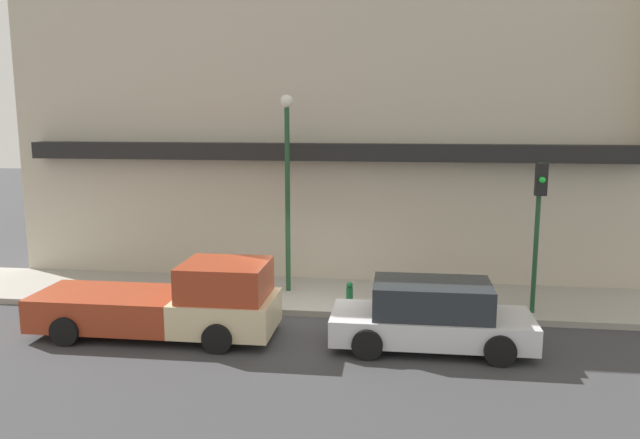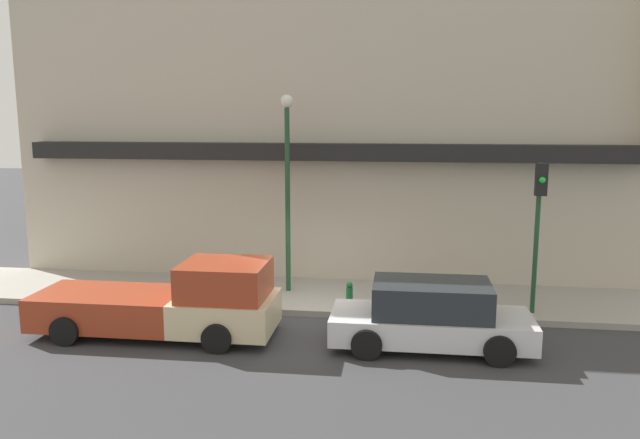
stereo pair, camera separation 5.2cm
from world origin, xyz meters
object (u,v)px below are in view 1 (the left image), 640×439
(parked_car, at_px, (431,316))
(fire_hydrant, at_px, (350,293))
(street_lamp, at_px, (287,171))
(traffic_light, at_px, (539,212))
(pickup_truck, at_px, (172,303))

(parked_car, height_order, fire_hydrant, parked_car)
(street_lamp, height_order, traffic_light, street_lamp)
(pickup_truck, relative_size, fire_hydrant, 9.12)
(parked_car, distance_m, fire_hydrant, 3.19)
(pickup_truck, xyz_separation_m, street_lamp, (2.17, 3.54, 2.86))
(pickup_truck, height_order, fire_hydrant, pickup_truck)
(parked_car, bearing_deg, pickup_truck, -179.80)
(street_lamp, bearing_deg, pickup_truck, -121.42)
(pickup_truck, distance_m, street_lamp, 5.04)
(fire_hydrant, relative_size, street_lamp, 0.11)
(parked_car, xyz_separation_m, traffic_light, (2.70, 2.30, 2.08))
(pickup_truck, xyz_separation_m, fire_hydrant, (4.04, 2.43, -0.31))
(pickup_truck, bearing_deg, parked_car, 0.46)
(fire_hydrant, xyz_separation_m, traffic_light, (4.74, -0.13, 2.34))
(pickup_truck, distance_m, parked_car, 6.08)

